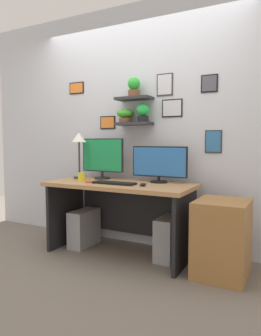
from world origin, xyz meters
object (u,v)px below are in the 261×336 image
Objects in this scene: desk at (122,202)px; cell_phone at (92,182)px; computer_mouse at (143,185)px; computer_tower_right at (169,238)px; coffee_mug at (82,177)px; drawer_cabinet at (222,238)px; monitor_right at (159,164)px; monitor_left at (103,157)px; keyboard at (115,183)px; desk_lamp at (79,142)px; computer_tower_left at (84,228)px.

desk is 0.38m from cell_phone.
computer_tower_right is (0.18, 0.23, -0.55)m from computer_mouse.
coffee_mug is at bearing 177.16° from computer_mouse.
computer_mouse is 0.14× the size of drawer_cabinet.
drawer_cabinet is (1.32, 0.05, -0.42)m from cell_phone.
monitor_right reaches higher than coffee_mug.
coffee_mug reaches higher than drawer_cabinet.
monitor_right is (0.69, 0.00, -0.05)m from monitor_left.
computer_tower_right is (0.49, 0.22, -0.55)m from keyboard.
computer_mouse is at bearing -13.65° from desk_lamp.
monitor_left is 1.16m from computer_tower_right.
keyboard is 1.09× the size of computer_tower_left.
computer_mouse is (0.31, -0.00, 0.01)m from keyboard.
cell_phone reaches higher than desk.
coffee_mug is 1.11m from computer_tower_right.
monitor_right is 0.97m from desk_lamp.
monitor_left reaches higher than desk.
cell_phone is (-0.28, 0.01, -0.01)m from keyboard.
computer_mouse is (0.32, -0.16, 0.23)m from desk.
computer_tower_left is at bearing -31.88° from desk_lamp.
desk is 2.90× the size of monitor_left.
keyboard is (0.35, -0.32, -0.23)m from monitor_left.
computer_mouse reaches higher than keyboard.
coffee_mug is at bearing -178.61° from cell_phone.
computer_tower_right is (0.99, 0.07, 0.01)m from computer_tower_left.
computer_tower_left is at bearing 117.06° from coffee_mug.
monitor_right is at bearing 43.42° from keyboard.
computer_tower_left is 0.99m from computer_tower_right.
computer_tower_left is (-0.21, 0.14, -0.55)m from cell_phone.
coffee_mug is at bearing -163.68° from desk.
monitor_right is 0.72m from cell_phone.
monitor_left reaches higher than monitor_right.
coffee_mug is at bearing -62.94° from computer_tower_left.
monitor_left reaches higher than coffee_mug.
desk_lamp is 0.56m from cell_phone.
monitor_right is 1.49× the size of computer_tower_left.
coffee_mug is at bearing -159.50° from monitor_right.
monitor_right is 6.69× the size of computer_mouse.
keyboard is 0.84× the size of desk_lamp.
monitor_left is 1.20× the size of keyboard.
monitor_right is 1.15× the size of desk_lamp.
desk is at bearing -25.34° from monitor_left.
drawer_cabinet is (1.48, 0.02, -0.46)m from coffee_mug.
cell_phone is 0.35× the size of computer_tower_left.
drawer_cabinet is 0.59m from computer_tower_right.
coffee_mug is (-0.15, 0.02, 0.04)m from cell_phone.
desk_lamp reaches higher than monitor_left.
desk is 0.52m from coffee_mug.
computer_mouse is 0.22× the size of computer_tower_left.
desk_lamp reaches higher than drawer_cabinet.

